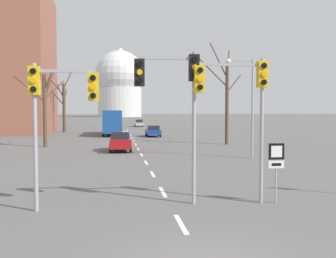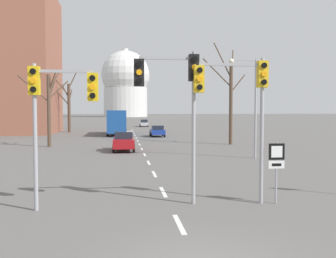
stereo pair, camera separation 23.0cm
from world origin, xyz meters
The scene contains 27 objects.
lane_stripe_0 centered at (0.00, 3.29, 0.00)m, with size 0.16×2.00×0.01m, color silver.
lane_stripe_1 centered at (0.00, 7.79, 0.00)m, with size 0.16×2.00×0.01m, color silver.
lane_stripe_2 centered at (0.00, 12.29, 0.00)m, with size 0.16×2.00×0.01m, color silver.
lane_stripe_3 centered at (0.00, 16.79, 0.00)m, with size 0.16×2.00×0.01m, color silver.
lane_stripe_4 centered at (0.00, 21.29, 0.00)m, with size 0.16×2.00×0.01m, color silver.
lane_stripe_5 centered at (0.00, 25.79, 0.00)m, with size 0.16×2.00×0.01m, color silver.
lane_stripe_6 centered at (0.00, 30.29, 0.00)m, with size 0.16×2.00×0.01m, color silver.
lane_stripe_7 centered at (0.00, 34.79, 0.00)m, with size 0.16×2.00×0.01m, color silver.
lane_stripe_8 centered at (0.00, 39.29, 0.00)m, with size 0.16×2.00×0.01m, color silver.
lane_stripe_9 centered at (0.00, 43.79, 0.00)m, with size 0.16×2.00×0.01m, color silver.
lane_stripe_10 centered at (0.00, 48.29, 0.00)m, with size 0.16×2.00×0.01m, color silver.
lane_stripe_11 centered at (0.00, 52.79, 0.00)m, with size 0.16×2.00×0.01m, color silver.
lane_stripe_12 centered at (0.00, 57.29, 0.00)m, with size 0.16×2.00×0.01m, color silver.
lane_stripe_13 centered at (0.00, 61.79, 0.00)m, with size 0.16×2.00×0.01m, color silver.
traffic_signal_near_right centered at (2.57, 5.44, 4.06)m, with size 2.72×0.34×5.33m.
traffic_signal_near_left centered at (-3.96, 5.39, 3.81)m, with size 2.30×0.34×5.01m.
traffic_signal_centre_tall centered at (0.22, 5.67, 4.22)m, with size 2.34×0.34×5.55m.
route_sign_post centered at (3.91, 5.31, 1.54)m, with size 0.60×0.08×2.28m.
street_lamp_right centered at (7.37, 18.14, 4.44)m, with size 2.08×0.36×7.10m.
sedan_near_left centered at (-1.61, 24.24, 0.86)m, with size 1.82×4.36×1.68m.
sedan_near_right centered at (2.86, 72.97, 0.80)m, with size 1.76×4.14×1.59m.
sedan_mid_centre centered at (2.86, 41.59, 0.78)m, with size 1.86×3.94×1.51m.
city_bus centered at (-2.47, 45.92, 2.05)m, with size 2.66×10.80×3.48m.
bare_tree_left_near centered at (-8.60, 28.78, 3.87)m, with size 4.19×2.53×7.28m.
bare_tree_right_near centered at (9.16, 29.31, 4.78)m, with size 4.40×1.72×10.52m.
bare_tree_left_far centered at (-10.30, 53.62, 4.44)m, with size 3.84×3.52×9.84m.
capitol_dome centered at (0.00, 207.36, 18.80)m, with size 27.32×27.32×38.59m.
Camera 2 is at (-1.67, -7.72, 3.42)m, focal length 40.00 mm.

